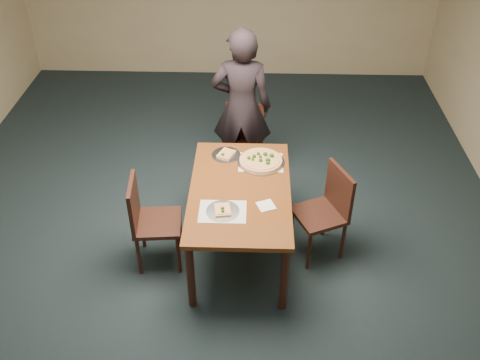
{
  "coord_description": "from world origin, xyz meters",
  "views": [
    {
      "loc": [
        0.4,
        -3.71,
        3.66
      ],
      "look_at": [
        0.28,
        0.05,
        0.85
      ],
      "focal_mm": 40.0,
      "sensor_mm": 36.0,
      "label": 1
    }
  ],
  "objects_px": {
    "chair_right": "(327,208)",
    "slice_plate_near": "(223,210)",
    "chair_far": "(243,140)",
    "pizza_pan": "(261,160)",
    "chair_left": "(148,218)",
    "slice_plate_far": "(226,154)",
    "dining_table": "(240,197)",
    "diner": "(242,107)"
  },
  "relations": [
    {
      "from": "chair_right",
      "to": "slice_plate_near",
      "type": "xyz_separation_m",
      "value": [
        -0.94,
        -0.37,
        0.25
      ]
    },
    {
      "from": "chair_far",
      "to": "pizza_pan",
      "type": "xyz_separation_m",
      "value": [
        0.19,
        -0.76,
        0.26
      ]
    },
    {
      "from": "chair_far",
      "to": "chair_right",
      "type": "relative_size",
      "value": 1.0
    },
    {
      "from": "chair_left",
      "to": "pizza_pan",
      "type": "distance_m",
      "value": 1.19
    },
    {
      "from": "chair_left",
      "to": "slice_plate_far",
      "type": "relative_size",
      "value": 3.25
    },
    {
      "from": "dining_table",
      "to": "pizza_pan",
      "type": "xyz_separation_m",
      "value": [
        0.19,
        0.42,
        0.11
      ]
    },
    {
      "from": "chair_right",
      "to": "dining_table",
      "type": "bearing_deg",
      "value": -110.73
    },
    {
      "from": "diner",
      "to": "pizza_pan",
      "type": "bearing_deg",
      "value": 106.18
    },
    {
      "from": "chair_right",
      "to": "slice_plate_far",
      "type": "xyz_separation_m",
      "value": [
        -0.95,
        0.48,
        0.25
      ]
    },
    {
      "from": "dining_table",
      "to": "diner",
      "type": "relative_size",
      "value": 0.85
    },
    {
      "from": "slice_plate_near",
      "to": "chair_far",
      "type": "bearing_deg",
      "value": 84.86
    },
    {
      "from": "pizza_pan",
      "to": "slice_plate_near",
      "type": "bearing_deg",
      "value": -113.62
    },
    {
      "from": "dining_table",
      "to": "chair_right",
      "type": "bearing_deg",
      "value": 3.51
    },
    {
      "from": "dining_table",
      "to": "chair_right",
      "type": "relative_size",
      "value": 1.65
    },
    {
      "from": "chair_far",
      "to": "diner",
      "type": "distance_m",
      "value": 0.37
    },
    {
      "from": "slice_plate_near",
      "to": "slice_plate_far",
      "type": "xyz_separation_m",
      "value": [
        -0.02,
        0.84,
        -0.0
      ]
    },
    {
      "from": "diner",
      "to": "slice_plate_far",
      "type": "bearing_deg",
      "value": 81.84
    },
    {
      "from": "chair_far",
      "to": "dining_table",
      "type": "bearing_deg",
      "value": -84.08
    },
    {
      "from": "slice_plate_near",
      "to": "slice_plate_far",
      "type": "relative_size",
      "value": 1.0
    },
    {
      "from": "pizza_pan",
      "to": "slice_plate_near",
      "type": "distance_m",
      "value": 0.81
    },
    {
      "from": "chair_left",
      "to": "chair_right",
      "type": "distance_m",
      "value": 1.63
    },
    {
      "from": "diner",
      "to": "chair_right",
      "type": "bearing_deg",
      "value": 126.43
    },
    {
      "from": "chair_left",
      "to": "chair_right",
      "type": "bearing_deg",
      "value": -88.16
    },
    {
      "from": "dining_table",
      "to": "slice_plate_far",
      "type": "height_order",
      "value": "slice_plate_far"
    },
    {
      "from": "dining_table",
      "to": "chair_far",
      "type": "distance_m",
      "value": 1.19
    },
    {
      "from": "chair_far",
      "to": "chair_left",
      "type": "distance_m",
      "value": 1.56
    },
    {
      "from": "chair_far",
      "to": "slice_plate_far",
      "type": "xyz_separation_m",
      "value": [
        -0.15,
        -0.65,
        0.25
      ]
    },
    {
      "from": "dining_table",
      "to": "slice_plate_far",
      "type": "bearing_deg",
      "value": 106.18
    },
    {
      "from": "chair_left",
      "to": "slice_plate_near",
      "type": "bearing_deg",
      "value": -108.98
    },
    {
      "from": "dining_table",
      "to": "diner",
      "type": "bearing_deg",
      "value": 91.09
    },
    {
      "from": "chair_left",
      "to": "diner",
      "type": "height_order",
      "value": "diner"
    },
    {
      "from": "diner",
      "to": "chair_left",
      "type": "bearing_deg",
      "value": 62.29
    },
    {
      "from": "pizza_pan",
      "to": "slice_plate_near",
      "type": "height_order",
      "value": "pizza_pan"
    },
    {
      "from": "dining_table",
      "to": "chair_far",
      "type": "height_order",
      "value": "chair_far"
    },
    {
      "from": "chair_far",
      "to": "chair_right",
      "type": "bearing_deg",
      "value": -48.78
    },
    {
      "from": "chair_right",
      "to": "slice_plate_far",
      "type": "bearing_deg",
      "value": -140.9
    },
    {
      "from": "chair_far",
      "to": "pizza_pan",
      "type": "bearing_deg",
      "value": -70.22
    },
    {
      "from": "chair_right",
      "to": "diner",
      "type": "distance_m",
      "value": 1.5
    },
    {
      "from": "chair_left",
      "to": "diner",
      "type": "distance_m",
      "value": 1.65
    },
    {
      "from": "dining_table",
      "to": "diner",
      "type": "distance_m",
      "value": 1.27
    },
    {
      "from": "diner",
      "to": "slice_plate_near",
      "type": "distance_m",
      "value": 1.58
    },
    {
      "from": "diner",
      "to": "pizza_pan",
      "type": "relative_size",
      "value": 3.92
    }
  ]
}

